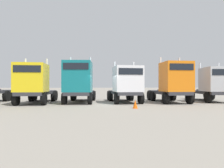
{
  "coord_description": "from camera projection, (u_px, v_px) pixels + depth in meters",
  "views": [
    {
      "loc": [
        -0.37,
        -16.46,
        1.68
      ],
      "look_at": [
        0.96,
        2.27,
        1.78
      ],
      "focal_mm": 30.17,
      "sensor_mm": 36.0,
      "label": 1
    }
  ],
  "objects": [
    {
      "name": "ground",
      "position": [
        103.0,
        104.0,
        16.43
      ],
      "size": [
        200.0,
        200.0,
        0.0
      ],
      "primitive_type": "plane",
      "color": "gray"
    },
    {
      "name": "semi_truck_yellow",
      "position": [
        34.0,
        84.0,
        16.62
      ],
      "size": [
        2.79,
        6.44,
        4.08
      ],
      "rotation": [
        0.0,
        0.0,
        -1.53
      ],
      "color": "#333338",
      "rests_on": "ground"
    },
    {
      "name": "semi_truck_teal",
      "position": [
        79.0,
        82.0,
        17.38
      ],
      "size": [
        2.81,
        6.49,
        4.36
      ],
      "rotation": [
        0.0,
        0.0,
        -1.61
      ],
      "color": "#333338",
      "rests_on": "ground"
    },
    {
      "name": "semi_truck_white",
      "position": [
        126.0,
        84.0,
        17.63
      ],
      "size": [
        3.04,
        5.92,
        3.96
      ],
      "rotation": [
        0.0,
        0.0,
        -1.48
      ],
      "color": "#333338",
      "rests_on": "ground"
    },
    {
      "name": "semi_truck_orange",
      "position": [
        173.0,
        82.0,
        17.5
      ],
      "size": [
        2.78,
        5.93,
        4.33
      ],
      "rotation": [
        0.0,
        0.0,
        -1.53
      ],
      "color": "#333338",
      "rests_on": "ground"
    },
    {
      "name": "semi_truck_silver",
      "position": [
        213.0,
        84.0,
        18.61
      ],
      "size": [
        3.09,
        6.32,
        3.96
      ],
      "rotation": [
        0.0,
        0.0,
        -1.66
      ],
      "color": "#333338",
      "rests_on": "ground"
    },
    {
      "name": "traffic_cone_near",
      "position": [
        135.0,
        104.0,
        13.44
      ],
      "size": [
        0.36,
        0.36,
        0.61
      ],
      "primitive_type": "cone",
      "color": "#F2590C",
      "rests_on": "ground"
    }
  ]
}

